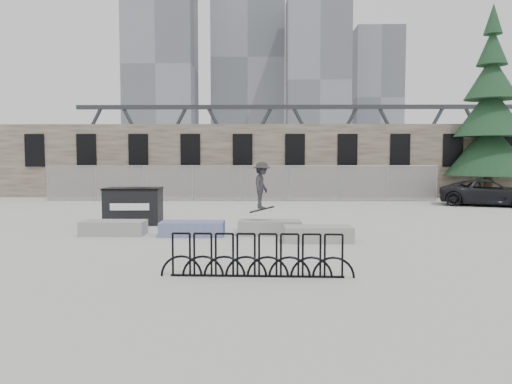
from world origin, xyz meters
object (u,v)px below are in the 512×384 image
at_px(planter_offset, 318,233).
at_px(planter_far_left, 114,227).
at_px(planter_center_left, 192,228).
at_px(suv, 489,193).
at_px(dumpster, 133,206).
at_px(planter_center_right, 270,227).
at_px(bike_rack, 257,256).
at_px(spruce_tree, 490,121).
at_px(skateboarder, 262,185).

bearing_deg(planter_offset, planter_far_left, 169.31).
xyz_separation_m(planter_center_left, suv, (13.79, 9.94, 0.42)).
bearing_deg(dumpster, planter_center_right, -28.32).
distance_m(bike_rack, spruce_tree, 24.48).
height_order(planter_offset, spruce_tree, spruce_tree).
height_order(dumpster, skateboarder, skateboarder).
height_order(planter_center_right, planter_offset, same).
xyz_separation_m(planter_far_left, skateboarder, (4.73, 0.11, 1.34)).
distance_m(planter_far_left, planter_offset, 6.50).
height_order(bike_rack, spruce_tree, spruce_tree).
relative_size(dumpster, spruce_tree, 0.18).
bearing_deg(suv, dumpster, 134.78).
relative_size(planter_far_left, suv, 0.42).
height_order(planter_center_right, dumpster, dumpster).
distance_m(planter_center_left, planter_center_right, 2.46).
relative_size(dumpster, suv, 0.44).
height_order(planter_far_left, spruce_tree, spruce_tree).
height_order(planter_far_left, planter_center_left, same).
xyz_separation_m(planter_center_left, planter_center_right, (2.44, 0.28, 0.00)).
relative_size(planter_center_right, bike_rack, 0.50).
height_order(planter_center_left, dumpster, dumpster).
bearing_deg(planter_center_left, planter_far_left, 176.19).
xyz_separation_m(planter_far_left, planter_center_right, (4.98, 0.12, 0.00)).
xyz_separation_m(suv, skateboarder, (-11.60, -9.66, 0.92)).
distance_m(suv, skateboarder, 15.12).
distance_m(planter_center_right, planter_offset, 1.93).
relative_size(planter_far_left, bike_rack, 0.50).
xyz_separation_m(planter_offset, bike_rack, (-1.75, -4.36, 0.19)).
xyz_separation_m(planter_center_right, suv, (11.35, 9.66, 0.42)).
xyz_separation_m(bike_rack, suv, (11.69, 15.34, 0.23)).
bearing_deg(planter_center_right, dumpster, 153.66).
bearing_deg(planter_far_left, planter_center_left, -3.81).
height_order(planter_center_left, planter_center_right, same).
relative_size(planter_offset, spruce_tree, 0.17).
relative_size(planter_center_left, planter_offset, 1.00).
xyz_separation_m(planter_offset, suv, (9.94, 10.98, 0.42)).
height_order(planter_offset, dumpster, dumpster).
relative_size(planter_center_left, bike_rack, 0.50).
height_order(planter_far_left, bike_rack, bike_rack).
distance_m(planter_offset, bike_rack, 4.70).
xyz_separation_m(spruce_tree, skateboarder, (-13.57, -14.20, -3.03)).
height_order(planter_center_left, suv, suv).
distance_m(planter_far_left, suv, 19.04).
relative_size(spruce_tree, skateboarder, 7.04).
relative_size(bike_rack, skateboarder, 2.47).
bearing_deg(planter_center_right, planter_far_left, -178.67).
bearing_deg(bike_rack, planter_offset, 68.13).
bearing_deg(suv, spruce_tree, -2.39).
bearing_deg(planter_offset, skateboarder, 141.46).
bearing_deg(skateboarder, planter_center_right, -75.68).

